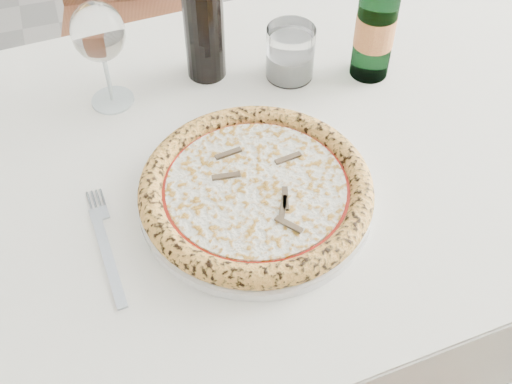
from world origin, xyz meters
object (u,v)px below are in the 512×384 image
(plate, at_px, (256,197))
(wine_glass, at_px, (98,34))
(beer_bottle, at_px, (376,22))
(wine_bottle, at_px, (203,15))
(pizza, at_px, (256,189))
(dining_table, at_px, (237,195))
(tumbler, at_px, (290,56))

(plate, height_order, wine_glass, wine_glass)
(wine_glass, distance_m, beer_bottle, 0.43)
(wine_bottle, bearing_deg, plate, -91.82)
(pizza, bearing_deg, plate, 60.00)
(wine_glass, height_order, beer_bottle, beer_bottle)
(pizza, bearing_deg, dining_table, 90.00)
(plate, relative_size, beer_bottle, 1.31)
(plate, distance_m, wine_glass, 0.34)
(wine_glass, relative_size, wine_bottle, 0.68)
(plate, distance_m, tumbler, 0.29)
(plate, height_order, tumbler, tumbler)
(pizza, xyz_separation_m, tumbler, (0.14, 0.25, 0.01))
(dining_table, bearing_deg, pizza, -90.00)
(pizza, distance_m, beer_bottle, 0.35)
(wine_glass, relative_size, beer_bottle, 0.72)
(plate, xyz_separation_m, wine_bottle, (0.01, 0.30, 0.10))
(plate, height_order, pizza, pizza)
(dining_table, height_order, beer_bottle, beer_bottle)
(pizza, height_order, wine_glass, wine_glass)
(wine_bottle, bearing_deg, tumbler, -20.05)
(dining_table, distance_m, wine_glass, 0.33)
(dining_table, distance_m, beer_bottle, 0.36)
(dining_table, xyz_separation_m, wine_glass, (-0.16, 0.18, 0.23))
(dining_table, xyz_separation_m, wine_bottle, (0.01, 0.20, 0.21))
(pizza, distance_m, wine_bottle, 0.31)
(dining_table, xyz_separation_m, tumbler, (0.14, 0.15, 0.14))
(dining_table, bearing_deg, tumbler, 47.19)
(plate, height_order, beer_bottle, beer_bottle)
(pizza, height_order, wine_bottle, wine_bottle)
(wine_bottle, bearing_deg, wine_glass, -171.65)
(plate, relative_size, wine_glass, 1.82)
(dining_table, height_order, pizza, pizza)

